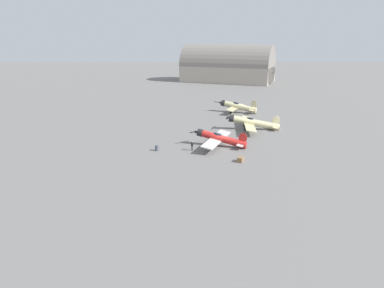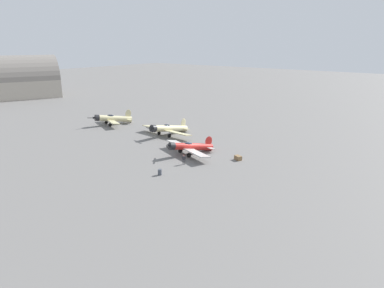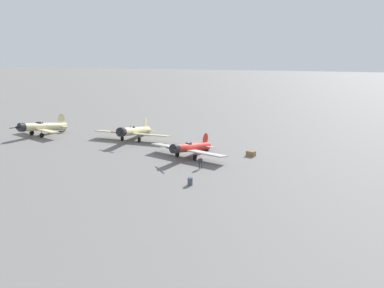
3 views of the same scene
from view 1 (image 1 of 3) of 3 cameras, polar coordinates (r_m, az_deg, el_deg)
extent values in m
plane|color=slate|center=(65.41, 4.60, -0.32)|extent=(400.00, 400.00, 0.00)
cylinder|color=red|center=(65.04, 4.63, 0.78)|extent=(4.12, 8.48, 2.69)
cylinder|color=#232326|center=(66.02, 1.25, 1.72)|extent=(1.61, 1.50, 1.44)
cone|color=#232326|center=(66.20, 0.72, 1.87)|extent=(0.73, 0.79, 0.63)
cube|color=black|center=(66.25, 0.60, 1.88)|extent=(2.16, 2.22, 0.35)
ellipsoid|color=black|center=(65.09, 3.92, 1.42)|extent=(1.34, 1.95, 0.97)
cube|color=#BCB7B2|center=(65.35, 3.76, 0.74)|extent=(11.82, 6.05, 0.54)
ellipsoid|color=red|center=(64.08, 7.71, 0.91)|extent=(0.74, 1.72, 2.03)
cube|color=#BCB7B2|center=(64.41, 7.50, 0.03)|extent=(3.57, 2.21, 0.29)
cylinder|color=#999BA0|center=(64.19, 2.93, 0.21)|extent=(0.14, 0.14, 0.98)
cylinder|color=black|center=(64.33, 2.93, -0.21)|extent=(0.47, 0.82, 0.80)
cylinder|color=#999BA0|center=(66.96, 3.71, 0.88)|extent=(0.14, 0.14, 0.98)
cylinder|color=black|center=(67.09, 3.70, 0.48)|extent=(0.47, 0.82, 0.80)
cylinder|color=black|center=(64.44, 8.10, -0.57)|extent=(0.19, 0.30, 0.28)
cylinder|color=beige|center=(77.40, 9.50, 3.18)|extent=(2.05, 10.14, 3.16)
cylinder|color=#232326|center=(76.87, 5.97, 3.90)|extent=(1.56, 1.25, 1.62)
cone|color=#232326|center=(76.82, 5.48, 4.00)|extent=(0.66, 0.69, 0.71)
cube|color=black|center=(76.82, 5.37, 4.00)|extent=(3.01, 0.95, 0.23)
ellipsoid|color=black|center=(77.13, 8.79, 3.75)|extent=(0.88, 1.84, 0.98)
cube|color=#C6BC89|center=(77.32, 8.61, 3.09)|extent=(13.30, 2.92, 0.55)
ellipsoid|color=beige|center=(77.81, 12.59, 3.47)|extent=(0.24, 1.85, 2.27)
cube|color=#C6BC89|center=(78.05, 12.40, 2.63)|extent=(3.47, 1.33, 0.30)
cylinder|color=#999BA0|center=(75.80, 8.24, 2.62)|extent=(0.14, 0.14, 1.06)
cylinder|color=black|center=(75.92, 8.22, 2.23)|extent=(0.25, 0.81, 0.80)
cylinder|color=#999BA0|center=(78.88, 8.08, 3.17)|extent=(0.14, 0.14, 1.06)
cylinder|color=black|center=(79.00, 8.06, 2.79)|extent=(0.25, 0.81, 0.80)
cylinder|color=black|center=(78.31, 12.95, 2.22)|extent=(0.12, 0.29, 0.28)
cylinder|color=beige|center=(93.70, 7.17, 5.62)|extent=(4.64, 8.58, 2.63)
cylinder|color=#232326|center=(94.74, 4.78, 6.19)|extent=(1.81, 1.60, 1.62)
cone|color=#232326|center=(94.92, 4.40, 6.27)|extent=(0.82, 0.83, 0.70)
cube|color=black|center=(94.97, 4.32, 6.28)|extent=(0.32, 3.27, 0.56)
ellipsoid|color=black|center=(93.80, 6.67, 6.10)|extent=(1.39, 1.94, 0.92)
cube|color=#C6BC89|center=(94.01, 6.55, 5.54)|extent=(9.92, 5.44, 0.43)
ellipsoid|color=beige|center=(92.67, 9.35, 5.93)|extent=(0.80, 1.71, 2.35)
cube|color=#C6BC89|center=(92.95, 9.19, 5.18)|extent=(3.56, 2.33, 0.26)
cylinder|color=#999BA0|center=(92.71, 5.96, 5.21)|extent=(0.14, 0.14, 1.04)
cylinder|color=black|center=(92.81, 5.95, 4.89)|extent=(0.49, 0.82, 0.80)
cylinder|color=#999BA0|center=(95.72, 6.52, 5.55)|extent=(0.14, 0.14, 1.04)
cylinder|color=black|center=(95.82, 6.51, 5.24)|extent=(0.49, 0.82, 0.80)
cylinder|color=black|center=(92.96, 9.60, 4.61)|extent=(0.20, 0.30, 0.28)
cylinder|color=#2D2D33|center=(62.64, 0.06, -0.65)|extent=(0.12, 0.12, 0.79)
cylinder|color=#2D2D33|center=(62.87, -0.06, -0.59)|extent=(0.12, 0.12, 0.79)
cube|color=#2D2D33|center=(62.56, 0.00, -0.03)|extent=(0.48, 0.40, 0.56)
sphere|color=#BD726A|center=(62.45, 0.00, 0.32)|extent=(0.21, 0.21, 0.21)
cylinder|color=#2D2D33|center=(62.34, 0.12, -0.07)|extent=(0.09, 0.09, 0.53)
cylinder|color=#2D2D33|center=(62.77, -0.12, 0.05)|extent=(0.09, 0.09, 0.53)
cube|color=olive|center=(57.70, 7.35, -2.32)|extent=(1.46, 1.21, 0.74)
cylinder|color=#474C56|center=(62.87, -5.36, -0.61)|extent=(0.58, 0.58, 0.90)
torus|color=#474C56|center=(62.82, -5.36, -0.45)|extent=(0.62, 0.62, 0.04)
torus|color=#474C56|center=(62.92, -5.35, -0.77)|extent=(0.62, 0.62, 0.04)
cube|color=#ADA393|center=(154.94, 5.41, 10.52)|extent=(28.49, 39.02, 6.25)
cylinder|color=slate|center=(154.65, 5.44, 11.68)|extent=(28.49, 39.02, 16.96)
camera|label=2|loc=(48.68, -58.88, 9.19)|focal=32.44mm
camera|label=3|loc=(66.53, -41.67, 9.37)|focal=34.11mm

